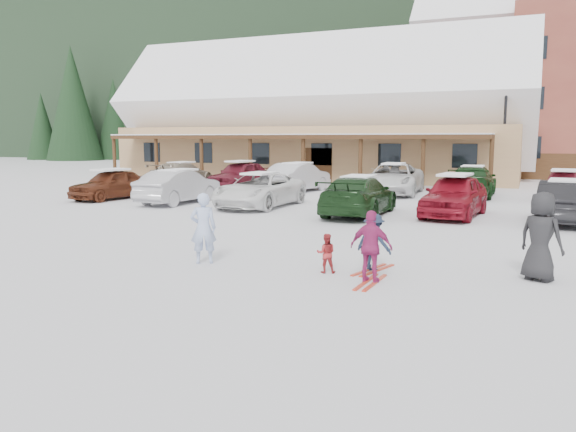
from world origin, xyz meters
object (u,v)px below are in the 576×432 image
at_px(parked_car_0, 111,184).
at_px(parked_car_5, 564,202).
at_px(child_navy, 374,242).
at_px(parked_car_12, 563,186).
at_px(parked_car_7, 182,174).
at_px(lamp_post, 504,130).
at_px(bystander_dark, 541,237).
at_px(parked_car_2, 260,190).
at_px(parked_car_1, 179,187).
at_px(parked_car_8, 240,175).
at_px(parked_car_11, 472,181).
at_px(child_magenta, 371,247).
at_px(parked_car_3, 359,196).
at_px(parked_car_10, 393,179).
at_px(parked_car_4, 454,195).
at_px(adult_skier, 203,228).
at_px(day_lodge, 317,123).
at_px(parked_car_9, 298,177).
at_px(toddler_red, 326,253).

distance_m(parked_car_0, parked_car_5, 18.98).
distance_m(child_navy, parked_car_12, 17.14).
bearing_deg(parked_car_7, lamp_post, -161.30).
bearing_deg(bystander_dark, parked_car_2, -11.35).
bearing_deg(parked_car_5, parked_car_1, 5.72).
bearing_deg(child_navy, parked_car_8, -38.41).
bearing_deg(parked_car_11, child_magenta, 88.73).
height_order(parked_car_3, parked_car_7, parked_car_3).
xyz_separation_m(parked_car_2, parked_car_10, (3.88, 7.47, 0.08)).
relative_size(parked_car_4, parked_car_7, 0.92).
height_order(parked_car_5, parked_car_7, parked_car_5).
distance_m(parked_car_0, parked_car_11, 17.25).
bearing_deg(adult_skier, day_lodge, -106.65).
distance_m(bystander_dark, parked_car_3, 9.92).
distance_m(parked_car_10, parked_car_12, 7.75).
xyz_separation_m(adult_skier, child_magenta, (3.95, -0.22, -0.09)).
xyz_separation_m(lamp_post, parked_car_2, (-8.78, -13.82, -2.58)).
relative_size(parked_car_3, parked_car_5, 1.14).
distance_m(parked_car_7, parked_car_10, 12.72).
bearing_deg(parked_car_3, parked_car_2, -11.69).
bearing_deg(parked_car_10, parked_car_5, -48.71).
height_order(parked_car_10, parked_car_11, parked_car_10).
xyz_separation_m(parked_car_5, parked_car_12, (0.29, 7.32, -0.01)).
distance_m(parked_car_2, parked_car_10, 8.42).
relative_size(parked_car_3, parked_car_4, 1.11).
xyz_separation_m(bystander_dark, parked_car_0, (-18.12, 8.65, -0.20)).
height_order(parked_car_5, parked_car_8, parked_car_8).
relative_size(lamp_post, parked_car_5, 1.33).
distance_m(adult_skier, bystander_dark, 7.10).
distance_m(day_lodge, child_navy, 29.96).
height_order(parked_car_2, parked_car_11, parked_car_11).
relative_size(child_navy, bystander_dark, 0.69).
relative_size(child_navy, parked_car_0, 0.30).
height_order(parked_car_0, parked_car_9, parked_car_9).
height_order(child_magenta, parked_car_11, parked_car_11).
bearing_deg(parked_car_1, child_navy, 143.10).
bearing_deg(parked_car_3, parked_car_4, -163.61).
bearing_deg(bystander_dark, parked_car_7, -11.49).
height_order(parked_car_8, parked_car_11, parked_car_8).
distance_m(lamp_post, child_magenta, 24.26).
bearing_deg(day_lodge, parked_car_4, -56.30).
relative_size(bystander_dark, parked_car_5, 0.41).
distance_m(parked_car_1, parked_car_3, 8.31).
bearing_deg(parked_car_7, parked_car_4, 155.14).
relative_size(bystander_dark, parked_car_1, 0.40).
distance_m(child_navy, parked_car_8, 19.91).
bearing_deg(toddler_red, adult_skier, -15.37).
bearing_deg(toddler_red, parked_car_4, -118.01).
bearing_deg(parked_car_12, parked_car_3, -127.27).
xyz_separation_m(parked_car_7, parked_car_10, (12.72, -0.00, 0.07)).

